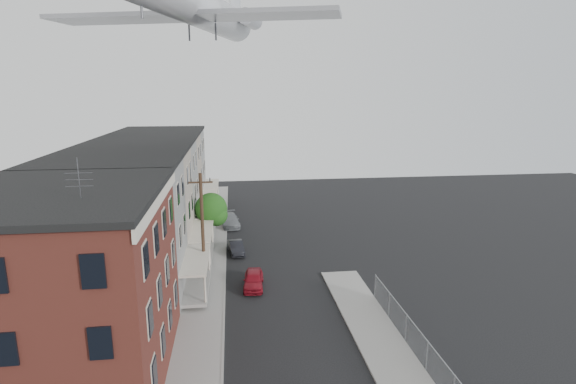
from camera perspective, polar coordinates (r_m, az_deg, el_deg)
name	(u,v)px	position (r m, az deg, el deg)	size (l,w,h in m)	color
sidewalk_left	(210,257)	(42.42, -9.92, -8.13)	(3.00, 62.00, 0.12)	gray
sidewalk_right	(393,363)	(27.70, 13.20, -20.34)	(3.00, 26.00, 0.12)	gray
curb_left	(225,256)	(42.36, -7.94, -8.07)	(0.15, 62.00, 0.14)	gray
curb_right	(368,364)	(27.27, 10.14, -20.74)	(0.15, 26.00, 0.14)	gray
corner_building	(63,288)	(26.20, -26.68, -10.81)	(10.31, 12.30, 12.15)	#3D1913
row_house_a	(111,232)	(34.74, -21.54, -4.74)	(11.98, 7.00, 10.30)	slate
row_house_b	(132,207)	(41.30, -19.21, -1.86)	(11.98, 7.00, 10.30)	gray
row_house_c	(146,190)	(47.98, -17.54, 0.23)	(11.98, 7.00, 10.30)	slate
row_house_d	(157,177)	(54.74, -16.27, 1.80)	(11.98, 7.00, 10.30)	gray
row_house_e	(166,167)	(61.56, -15.29, 3.03)	(11.98, 7.00, 10.30)	slate
chainlink_fence	(427,356)	(26.95, 17.25, -19.26)	(0.06, 18.06, 1.90)	gray
utility_pole	(203,228)	(35.26, -10.80, -4.57)	(1.80, 0.26, 9.00)	black
street_tree	(212,210)	(45.11, -9.58, -2.32)	(3.22, 3.20, 5.20)	black
car_near	(253,280)	(35.74, -4.41, -11.04)	(1.51, 3.75, 1.28)	maroon
car_mid	(236,247)	(42.95, -6.60, -7.00)	(1.23, 3.54, 1.17)	black
car_far	(230,220)	(51.42, -7.35, -3.58)	(1.90, 4.68, 1.36)	gray
airplane	(200,7)	(38.09, -11.12, 22.01)	(22.09, 25.27, 7.30)	silver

